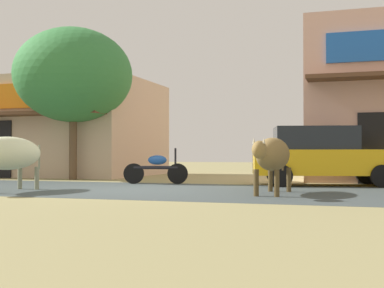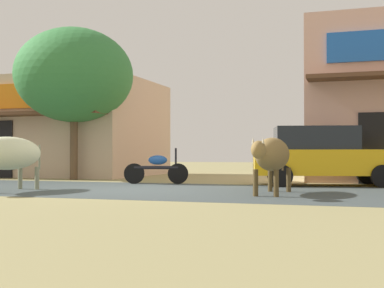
# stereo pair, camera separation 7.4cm
# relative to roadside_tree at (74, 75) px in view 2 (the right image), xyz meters

# --- Properties ---
(ground) EXTENTS (80.00, 80.00, 0.00)m
(ground) POSITION_rel_roadside_tree_xyz_m (3.89, -3.88, -3.58)
(ground) COLOR #918858
(asphalt_road) EXTENTS (72.00, 5.53, 0.00)m
(asphalt_road) POSITION_rel_roadside_tree_xyz_m (3.89, -3.88, -3.57)
(asphalt_road) COLOR #3E4748
(asphalt_road) RESTS_ON ground
(storefront_left_cafe) EXTENTS (8.48, 6.67, 3.82)m
(storefront_left_cafe) POSITION_rel_roadside_tree_xyz_m (-2.96, 3.21, -1.66)
(storefront_left_cafe) COLOR tan
(storefront_left_cafe) RESTS_ON ground
(roadside_tree) EXTENTS (4.04, 4.04, 5.20)m
(roadside_tree) POSITION_rel_roadside_tree_xyz_m (0.00, 0.00, 0.00)
(roadside_tree) COLOR brown
(roadside_tree) RESTS_ON ground
(parked_hatchback_car) EXTENTS (4.29, 2.49, 1.64)m
(parked_hatchback_car) POSITION_rel_roadside_tree_xyz_m (8.35, -0.80, -2.73)
(parked_hatchback_car) COLOR #ECB015
(parked_hatchback_car) RESTS_ON ground
(parked_motorcycle) EXTENTS (1.86, 0.56, 1.05)m
(parked_motorcycle) POSITION_rel_roadside_tree_xyz_m (3.65, -1.49, -3.11)
(parked_motorcycle) COLOR black
(parked_motorcycle) RESTS_ON ground
(cow_near_brown) EXTENTS (0.83, 2.82, 1.30)m
(cow_near_brown) POSITION_rel_roadside_tree_xyz_m (1.40, -5.41, -2.68)
(cow_near_brown) COLOR beige
(cow_near_brown) RESTS_ON ground
(cow_far_dark) EXTENTS (0.72, 2.87, 1.24)m
(cow_far_dark) POSITION_rel_roadside_tree_xyz_m (7.50, -4.39, -2.71)
(cow_far_dark) COLOR olive
(cow_far_dark) RESTS_ON ground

